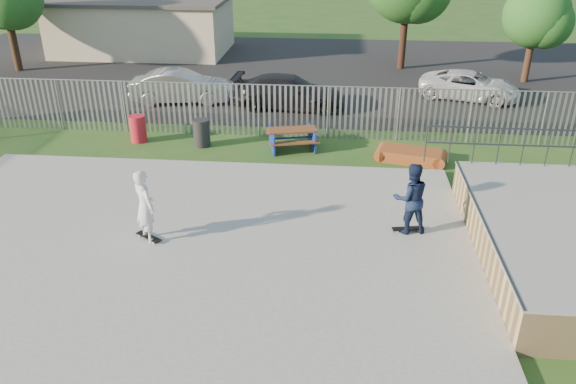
# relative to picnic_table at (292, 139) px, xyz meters

# --- Properties ---
(ground) EXTENTS (120.00, 120.00, 0.00)m
(ground) POSITION_rel_picnic_table_xyz_m (-2.37, -7.80, -0.38)
(ground) COLOR #27551D
(ground) RESTS_ON ground
(concrete_slab) EXTENTS (15.00, 12.00, 0.15)m
(concrete_slab) POSITION_rel_picnic_table_xyz_m (-2.37, -7.80, -0.30)
(concrete_slab) COLOR gray
(concrete_slab) RESTS_ON ground
(quarter_pipe) EXTENTS (5.50, 7.05, 2.19)m
(quarter_pipe) POSITION_rel_picnic_table_xyz_m (7.13, -6.76, 0.18)
(quarter_pipe) COLOR tan
(quarter_pipe) RESTS_ON ground
(fence) EXTENTS (26.04, 16.02, 2.00)m
(fence) POSITION_rel_picnic_table_xyz_m (-1.37, -3.21, 0.62)
(fence) COLOR gray
(fence) RESTS_ON ground
(picnic_table) EXTENTS (2.05, 1.82, 0.74)m
(picnic_table) POSITION_rel_picnic_table_xyz_m (0.00, 0.00, 0.00)
(picnic_table) COLOR brown
(picnic_table) RESTS_ON ground
(funbox) EXTENTS (2.16, 1.43, 0.40)m
(funbox) POSITION_rel_picnic_table_xyz_m (4.15, -0.77, -0.18)
(funbox) COLOR brown
(funbox) RESTS_ON ground
(trash_bin_red) EXTENTS (0.60, 0.60, 0.99)m
(trash_bin_red) POSITION_rel_picnic_table_xyz_m (-5.76, 0.20, 0.12)
(trash_bin_red) COLOR #B61C29
(trash_bin_red) RESTS_ON ground
(trash_bin_grey) EXTENTS (0.60, 0.60, 1.00)m
(trash_bin_grey) POSITION_rel_picnic_table_xyz_m (-3.31, -0.03, 0.12)
(trash_bin_grey) COLOR black
(trash_bin_grey) RESTS_ON ground
(parking_lot) EXTENTS (40.00, 18.00, 0.02)m
(parking_lot) POSITION_rel_picnic_table_xyz_m (-2.37, 11.20, -0.37)
(parking_lot) COLOR black
(parking_lot) RESTS_ON ground
(car_silver) EXTENTS (4.53, 2.08, 1.44)m
(car_silver) POSITION_rel_picnic_table_xyz_m (-5.43, 5.09, 0.36)
(car_silver) COLOR #BBBABF
(car_silver) RESTS_ON parking_lot
(car_dark) EXTENTS (4.96, 2.23, 1.41)m
(car_dark) POSITION_rel_picnic_table_xyz_m (-0.54, 4.70, 0.35)
(car_dark) COLOR black
(car_dark) RESTS_ON parking_lot
(car_white) EXTENTS (4.87, 3.33, 1.24)m
(car_white) POSITION_rel_picnic_table_xyz_m (7.55, 6.80, 0.26)
(car_white) COLOR silver
(car_white) RESTS_ON parking_lot
(building) EXTENTS (10.40, 6.40, 3.20)m
(building) POSITION_rel_picnic_table_xyz_m (-10.37, 15.20, 1.23)
(building) COLOR beige
(building) RESTS_ON ground
(tree_right) EXTENTS (3.15, 3.15, 4.87)m
(tree_right) POSITION_rel_picnic_table_xyz_m (10.98, 10.09, 2.89)
(tree_right) COLOR #452B1B
(tree_right) RESTS_ON ground
(skateboard_a) EXTENTS (0.82, 0.35, 0.08)m
(skateboard_a) POSITION_rel_picnic_table_xyz_m (3.53, -5.89, -0.19)
(skateboard_a) COLOR black
(skateboard_a) RESTS_ON concrete_slab
(skateboard_b) EXTENTS (0.78, 0.60, 0.08)m
(skateboard_b) POSITION_rel_picnic_table_xyz_m (-3.11, -6.91, -0.19)
(skateboard_b) COLOR black
(skateboard_b) RESTS_ON concrete_slab
(skater_navy) EXTENTS (1.05, 0.89, 1.91)m
(skater_navy) POSITION_rel_picnic_table_xyz_m (3.53, -5.89, 0.73)
(skater_navy) COLOR #141F3E
(skater_navy) RESTS_ON concrete_slab
(skater_white) EXTENTS (0.82, 0.81, 1.91)m
(skater_white) POSITION_rel_picnic_table_xyz_m (-3.11, -6.91, 0.73)
(skater_white) COLOR white
(skater_white) RESTS_ON concrete_slab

